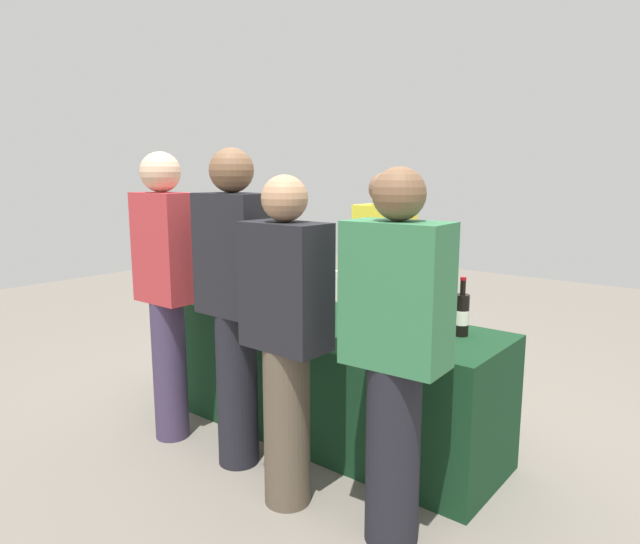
{
  "coord_description": "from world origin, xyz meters",
  "views": [
    {
      "loc": [
        2.0,
        -2.49,
        1.54
      ],
      "look_at": [
        0.0,
        0.0,
        0.98
      ],
      "focal_mm": 31.58,
      "sensor_mm": 36.0,
      "label": 1
    }
  ],
  "objects": [
    {
      "name": "ground_plane",
      "position": [
        0.0,
        0.0,
        0.0
      ],
      "size": [
        12.0,
        12.0,
        0.0
      ],
      "primitive_type": "plane",
      "color": "slate"
    },
    {
      "name": "tasting_table",
      "position": [
        0.0,
        0.0,
        0.37
      ],
      "size": [
        2.18,
        0.64,
        0.73
      ],
      "primitive_type": "cube",
      "color": "#14381E",
      "rests_on": "ground_plane"
    },
    {
      "name": "wine_bottle_0",
      "position": [
        -0.72,
        0.17,
        0.84
      ],
      "size": [
        0.07,
        0.07,
        0.3
      ],
      "color": "black",
      "rests_on": "tasting_table"
    },
    {
      "name": "wine_bottle_1",
      "position": [
        -0.49,
        0.05,
        0.85
      ],
      "size": [
        0.07,
        0.07,
        0.33
      ],
      "color": "black",
      "rests_on": "tasting_table"
    },
    {
      "name": "wine_bottle_2",
      "position": [
        0.06,
        0.14,
        0.84
      ],
      "size": [
        0.07,
        0.07,
        0.3
      ],
      "color": "black",
      "rests_on": "tasting_table"
    },
    {
      "name": "wine_bottle_3",
      "position": [
        0.24,
        0.09,
        0.85
      ],
      "size": [
        0.08,
        0.08,
        0.33
      ],
      "color": "black",
      "rests_on": "tasting_table"
    },
    {
      "name": "wine_bottle_4",
      "position": [
        0.62,
        0.06,
        0.85
      ],
      "size": [
        0.07,
        0.07,
        0.32
      ],
      "color": "black",
      "rests_on": "tasting_table"
    },
    {
      "name": "wine_bottle_5",
      "position": [
        0.71,
        0.12,
        0.85
      ],
      "size": [
        0.07,
        0.07,
        0.32
      ],
      "color": "black",
      "rests_on": "tasting_table"
    },
    {
      "name": "wine_bottle_6",
      "position": [
        0.83,
        0.11,
        0.84
      ],
      "size": [
        0.07,
        0.07,
        0.3
      ],
      "color": "black",
      "rests_on": "tasting_table"
    },
    {
      "name": "wine_glass_0",
      "position": [
        -0.45,
        -0.1,
        0.83
      ],
      "size": [
        0.06,
        0.06,
        0.14
      ],
      "color": "silver",
      "rests_on": "tasting_table"
    },
    {
      "name": "wine_glass_1",
      "position": [
        -0.24,
        -0.07,
        0.83
      ],
      "size": [
        0.07,
        0.07,
        0.14
      ],
      "color": "silver",
      "rests_on": "tasting_table"
    },
    {
      "name": "wine_glass_2",
      "position": [
        -0.15,
        -0.15,
        0.84
      ],
      "size": [
        0.07,
        0.07,
        0.14
      ],
      "color": "silver",
      "rests_on": "tasting_table"
    },
    {
      "name": "wine_glass_3",
      "position": [
        0.0,
        -0.15,
        0.82
      ],
      "size": [
        0.06,
        0.06,
        0.13
      ],
      "color": "silver",
      "rests_on": "tasting_table"
    },
    {
      "name": "wine_glass_4",
      "position": [
        0.4,
        -0.08,
        0.83
      ],
      "size": [
        0.07,
        0.07,
        0.14
      ],
      "color": "silver",
      "rests_on": "tasting_table"
    },
    {
      "name": "ice_bucket",
      "position": [
        -0.8,
        -0.01,
        0.84
      ],
      "size": [
        0.23,
        0.23,
        0.21
      ],
      "primitive_type": "cylinder",
      "color": "silver",
      "rests_on": "tasting_table"
    },
    {
      "name": "server_pouring",
      "position": [
        0.06,
        0.59,
        0.84
      ],
      "size": [
        0.38,
        0.21,
        1.55
      ],
      "rotation": [
        0.0,
        0.0,
        3.12
      ],
      "color": "black",
      "rests_on": "ground_plane"
    },
    {
      "name": "guest_0",
      "position": [
        -0.65,
        -0.59,
        0.92
      ],
      "size": [
        0.36,
        0.22,
        1.66
      ],
      "rotation": [
        0.0,
        0.0,
        -0.0
      ],
      "color": "#3F3351",
      "rests_on": "ground_plane"
    },
    {
      "name": "guest_1",
      "position": [
        -0.12,
        -0.56,
        0.91
      ],
      "size": [
        0.4,
        0.22,
        1.67
      ],
      "rotation": [
        0.0,
        0.0,
        -0.01
      ],
      "color": "black",
      "rests_on": "ground_plane"
    },
    {
      "name": "guest_2",
      "position": [
        0.34,
        -0.67,
        0.83
      ],
      "size": [
        0.4,
        0.23,
        1.54
      ],
      "rotation": [
        0.0,
        0.0,
        -0.02
      ],
      "color": "brown",
      "rests_on": "ground_plane"
    },
    {
      "name": "guest_3",
      "position": [
        0.87,
        -0.6,
        0.84
      ],
      "size": [
        0.42,
        0.25,
        1.57
      ],
      "rotation": [
        0.0,
        0.0,
        0.05
      ],
      "color": "black",
      "rests_on": "ground_plane"
    },
    {
      "name": "menu_board",
      "position": [
        -0.89,
        1.06,
        0.39
      ],
      "size": [
        0.59,
        0.16,
        0.78
      ],
      "primitive_type": "cube",
      "rotation": [
        0.0,
        0.0,
        -0.21
      ],
      "color": "white",
      "rests_on": "ground_plane"
    }
  ]
}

